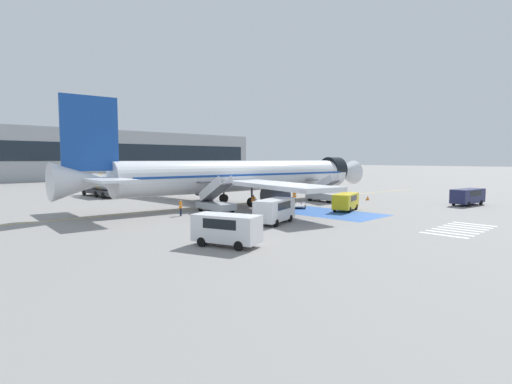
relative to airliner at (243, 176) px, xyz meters
name	(u,v)px	position (x,y,z in m)	size (l,w,h in m)	color
ground_plane	(251,204)	(0.56, -0.91, -3.59)	(600.00, 600.00, 0.00)	gray
apron_leadline_yellow	(248,204)	(0.71, -0.08, -3.59)	(0.20, 78.51, 0.01)	gold
apron_stand_patch_blue	(325,212)	(0.71, -12.12, -3.59)	(6.79, 12.53, 0.01)	#2856A8
apron_walkway_bar_0	(443,235)	(-3.49, -26.00, -3.59)	(0.44, 3.60, 0.01)	silver
apron_walkway_bar_1	(449,233)	(-2.29, -26.00, -3.59)	(0.44, 3.60, 0.01)	silver
apron_walkway_bar_2	(455,231)	(-1.09, -26.00, -3.59)	(0.44, 3.60, 0.01)	silver
apron_walkway_bar_3	(460,229)	(0.11, -26.00, -3.59)	(0.44, 3.60, 0.01)	silver
apron_walkway_bar_4	(465,227)	(1.31, -26.00, -3.59)	(0.44, 3.60, 0.01)	silver
apron_walkway_bar_5	(470,226)	(2.51, -26.00, -3.59)	(0.44, 3.60, 0.01)	silver
apron_walkway_bar_6	(474,224)	(3.71, -26.00, -3.59)	(0.44, 3.60, 0.01)	silver
airliner	(243,176)	(0.00, 0.00, 0.00)	(44.66, 35.62, 11.86)	silver
boarding_stairs_forward	(324,195)	(9.65, -5.56, -2.63)	(2.71, 5.41, 3.75)	#ADB2BA
boarding_stairs_aft	(216,203)	(-7.50, -3.68, -2.60)	(2.71, 5.41, 4.04)	#ADB2BA
fuel_tanker	(101,185)	(-8.60, 22.51, -1.81)	(2.73, 10.14, 3.52)	#38383D
service_van_0	(275,209)	(-8.52, -13.30, -2.29)	(5.30, 3.29, 2.18)	silver
service_van_1	(468,195)	(18.89, -20.67, -2.37)	(5.53, 2.62, 2.03)	#1E234C
service_van_2	(346,200)	(3.54, -12.92, -2.44)	(4.90, 3.10, 1.91)	yellow
service_van_3	(227,227)	(-17.61, -17.34, -2.33)	(3.25, 4.83, 2.10)	silver
baggage_cart	(298,206)	(1.81, -7.49, -3.33)	(2.82, 2.96, 0.87)	gray
ground_crew_0	(253,201)	(-2.88, -4.83, -2.65)	(0.39, 0.49, 1.64)	#2D2D33
ground_crew_1	(266,198)	(0.27, -3.77, -2.55)	(0.43, 0.24, 1.79)	#2D2D33
ground_crew_2	(181,207)	(-11.80, -3.43, -2.66)	(0.47, 0.46, 1.63)	#191E38
ground_crew_3	(294,196)	(4.52, -4.72, -2.59)	(0.46, 0.30, 1.74)	black
traffic_cone_0	(368,198)	(15.57, -8.79, -3.29)	(0.54, 0.54, 0.60)	orange
terminal_building	(53,154)	(2.41, 77.27, 3.36)	(130.53, 12.10, 13.90)	#9EA3A8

